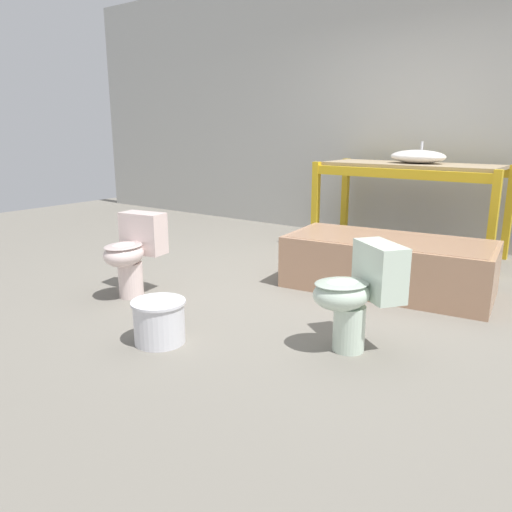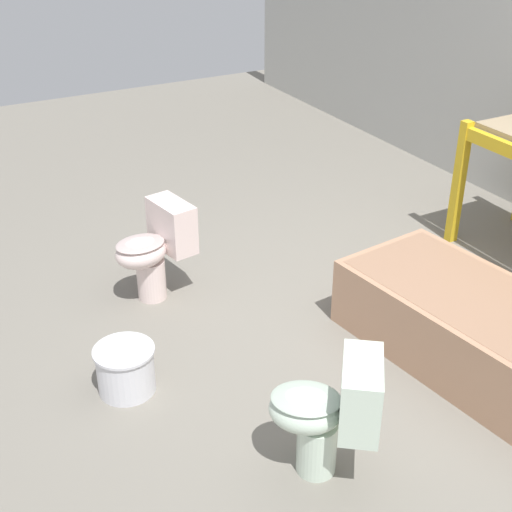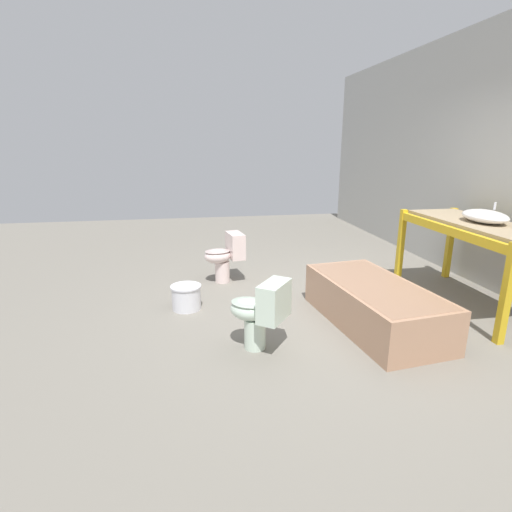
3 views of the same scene
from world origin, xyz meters
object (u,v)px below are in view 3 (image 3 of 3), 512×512
bathtub_main (374,301)px  toilet_near (260,311)px  bucket_white (186,297)px  toilet_far (226,255)px  sink_basin (485,216)px

bathtub_main → toilet_near: 1.25m
bucket_white → toilet_near: bearing=31.7°
bathtub_main → toilet_far: bearing=-146.6°
bathtub_main → toilet_near: bearing=-82.9°
bucket_white → toilet_far: bearing=148.0°
toilet_far → sink_basin: bearing=54.4°
bathtub_main → bucket_white: bearing=-118.2°
sink_basin → bathtub_main: size_ratio=0.33×
bucket_white → bathtub_main: bearing=68.5°
bathtub_main → bucket_white: bathtub_main is taller
toilet_far → bathtub_main: bearing=30.7°
bathtub_main → bucket_white: (-0.72, -1.84, -0.10)m
sink_basin → bathtub_main: bearing=-78.5°
toilet_near → bathtub_main: bearing=140.8°
bathtub_main → sink_basin: bearing=94.8°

